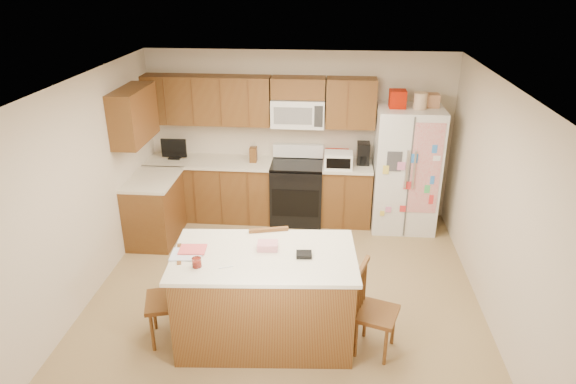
# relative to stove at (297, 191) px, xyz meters

# --- Properties ---
(ground) EXTENTS (4.50, 4.50, 0.00)m
(ground) POSITION_rel_stove_xyz_m (0.00, -1.94, -0.47)
(ground) COLOR #937650
(ground) RESTS_ON ground
(room_shell) EXTENTS (4.60, 4.60, 2.52)m
(room_shell) POSITION_rel_stove_xyz_m (0.00, -1.94, 0.97)
(room_shell) COLOR beige
(room_shell) RESTS_ON ground
(cabinetry) EXTENTS (3.36, 1.56, 2.15)m
(cabinetry) POSITION_rel_stove_xyz_m (-0.98, -0.15, 0.44)
(cabinetry) COLOR brown
(cabinetry) RESTS_ON ground
(stove) EXTENTS (0.76, 0.65, 1.13)m
(stove) POSITION_rel_stove_xyz_m (0.00, 0.00, 0.00)
(stove) COLOR black
(stove) RESTS_ON ground
(refrigerator) EXTENTS (0.90, 0.79, 2.04)m
(refrigerator) POSITION_rel_stove_xyz_m (1.57, -0.06, 0.45)
(refrigerator) COLOR white
(refrigerator) RESTS_ON ground
(island) EXTENTS (1.87, 1.17, 1.08)m
(island) POSITION_rel_stove_xyz_m (-0.13, -2.76, 0.02)
(island) COLOR brown
(island) RESTS_ON ground
(windsor_chair_left) EXTENTS (0.51, 0.52, 0.99)m
(windsor_chair_left) POSITION_rel_stove_xyz_m (-1.10, -2.87, -0.00)
(windsor_chair_left) COLOR brown
(windsor_chair_left) RESTS_ON ground
(windsor_chair_back) EXTENTS (0.53, 0.52, 1.02)m
(windsor_chair_back) POSITION_rel_stove_xyz_m (-0.18, -2.14, 0.01)
(windsor_chair_back) COLOR brown
(windsor_chair_back) RESTS_ON ground
(windsor_chair_right) EXTENTS (0.50, 0.52, 0.96)m
(windsor_chair_right) POSITION_rel_stove_xyz_m (0.96, -2.87, -0.02)
(windsor_chair_right) COLOR brown
(windsor_chair_right) RESTS_ON ground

